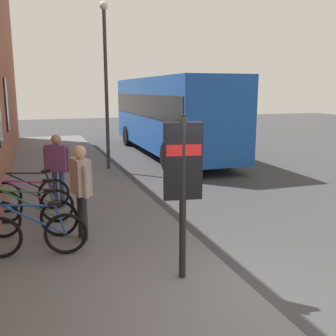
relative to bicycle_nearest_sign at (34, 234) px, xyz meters
The scene contains 11 objects.
ground 5.31m from the bicycle_nearest_sign, 47.07° to the right, with size 60.00×60.00×0.00m, color #38383A.
sidewalk_pavement 5.73m from the bicycle_nearest_sign, 11.32° to the right, with size 24.00×3.50×0.12m, color slate.
bicycle_nearest_sign is the anchor object (origin of this frame).
bicycle_beside_lamp 0.92m from the bicycle_nearest_sign, ahead, with size 0.62×1.72×0.97m.
bicycle_far_end 1.76m from the bicycle_nearest_sign, ahead, with size 0.62×1.72×0.97m.
bicycle_by_door 2.66m from the bicycle_nearest_sign, ahead, with size 0.48×1.77×0.97m.
transit_info_sign 2.82m from the bicycle_nearest_sign, 126.31° to the right, with size 0.17×0.56×2.40m.
city_bus 11.48m from the bicycle_nearest_sign, 31.03° to the right, with size 10.55×2.81×3.35m.
pedestrian_by_facade 2.96m from the bicycle_nearest_sign, 11.96° to the right, with size 0.44×0.59×1.72m.
pedestrian_crossing_street 1.22m from the bicycle_nearest_sign, 58.81° to the right, with size 0.66×0.35×1.76m.
street_lamp 7.92m from the bicycle_nearest_sign, 20.42° to the right, with size 0.28×0.28×5.57m.
Camera 1 is at (-4.06, 2.79, 2.86)m, focal length 41.34 mm.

